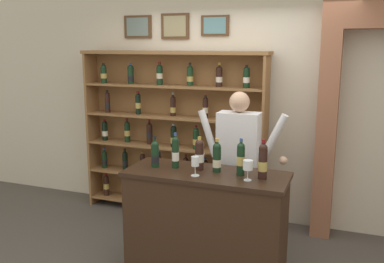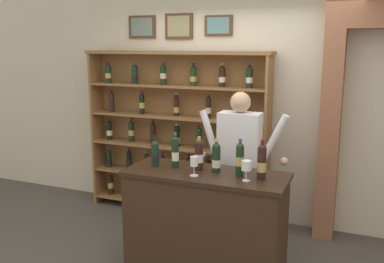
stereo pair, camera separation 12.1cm
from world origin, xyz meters
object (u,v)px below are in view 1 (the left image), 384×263
tasting_bottle_prosecco (155,154)px  wine_glass_right (248,166)px  tasting_bottle_bianco (199,154)px  tasting_bottle_super_tuscan (263,161)px  tasting_counter (206,224)px  wine_glass_center (195,163)px  tasting_bottle_riserva (217,157)px  shopkeeper (238,155)px  tasting_bottle_brunello (175,152)px  tasting_bottle_grappa (241,158)px  wine_shelf (174,131)px

tasting_bottle_prosecco → wine_glass_right: bearing=-6.1°
tasting_bottle_bianco → tasting_bottle_super_tuscan: size_ratio=0.90×
tasting_counter → wine_glass_center: wine_glass_center is taller
tasting_bottle_riserva → shopkeeper: bearing=82.3°
tasting_bottle_brunello → tasting_bottle_riserva: (0.39, 0.02, -0.02)m
tasting_bottle_riserva → tasting_bottle_super_tuscan: size_ratio=0.89×
tasting_counter → tasting_bottle_brunello: bearing=173.9°
tasting_bottle_bianco → wine_glass_center: size_ratio=1.77×
tasting_bottle_grappa → wine_glass_right: bearing=-51.7°
tasting_bottle_super_tuscan → wine_glass_right: bearing=-136.7°
tasting_bottle_prosecco → tasting_bottle_grappa: bearing=1.3°
tasting_bottle_bianco → tasting_bottle_riserva: tasting_bottle_bianco is taller
tasting_counter → tasting_bottle_brunello: tasting_bottle_brunello is taller
wine_shelf → tasting_bottle_bianco: (0.77, -1.20, 0.07)m
tasting_bottle_prosecco → tasting_bottle_grappa: 0.81m
wine_shelf → wine_glass_center: size_ratio=13.53×
tasting_bottle_brunello → shopkeeper: bearing=48.5°
tasting_bottle_bianco → tasting_counter: bearing=-33.3°
tasting_counter → tasting_bottle_super_tuscan: size_ratio=4.27×
tasting_bottle_bianco → wine_shelf: bearing=122.6°
tasting_bottle_riserva → wine_glass_right: 0.35m
tasting_bottle_super_tuscan → tasting_bottle_riserva: bearing=173.8°
tasting_bottle_grappa → tasting_bottle_brunello: bearing=178.9°
tasting_bottle_super_tuscan → shopkeeper: bearing=122.8°
wine_shelf → tasting_bottle_grappa: 1.69m
tasting_bottle_prosecco → tasting_bottle_brunello: (0.19, 0.03, 0.03)m
tasting_bottle_riserva → wine_glass_right: tasting_bottle_riserva is taller
wine_shelf → tasting_counter: size_ratio=1.61×
tasting_bottle_prosecco → tasting_bottle_riserva: tasting_bottle_riserva is taller
wine_shelf → tasting_bottle_bianco: wine_shelf is taller
shopkeeper → wine_glass_center: (-0.21, -0.68, 0.08)m
wine_shelf → shopkeeper: bearing=-35.0°
tasting_bottle_riserva → tasting_bottle_bianco: bearing=178.6°
tasting_bottle_brunello → tasting_bottle_riserva: tasting_bottle_brunello is taller
tasting_bottle_prosecco → tasting_bottle_brunello: tasting_bottle_brunello is taller
tasting_counter → tasting_bottle_bianco: size_ratio=4.76×
tasting_bottle_riserva → tasting_bottle_grappa: 0.23m
tasting_counter → tasting_bottle_brunello: (-0.31, 0.03, 0.64)m
tasting_bottle_brunello → tasting_bottle_riserva: size_ratio=1.09×
tasting_bottle_grappa → wine_glass_right: tasting_bottle_grappa is taller
shopkeeper → tasting_bottle_super_tuscan: shopkeeper is taller
wine_glass_center → tasting_bottle_bianco: bearing=98.0°
tasting_counter → wine_glass_center: size_ratio=8.42×
tasting_bottle_prosecco → wine_glass_right: 0.90m
tasting_bottle_grappa → tasting_bottle_super_tuscan: (0.20, -0.02, 0.00)m
shopkeeper → tasting_bottle_brunello: size_ratio=4.98×
tasting_bottle_bianco → wine_glass_right: (0.48, -0.15, -0.02)m
wine_shelf → tasting_bottle_grappa: wine_shelf is taller
wine_glass_right → wine_shelf: bearing=132.8°
tasting_bottle_super_tuscan → tasting_bottle_bianco: bearing=175.2°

